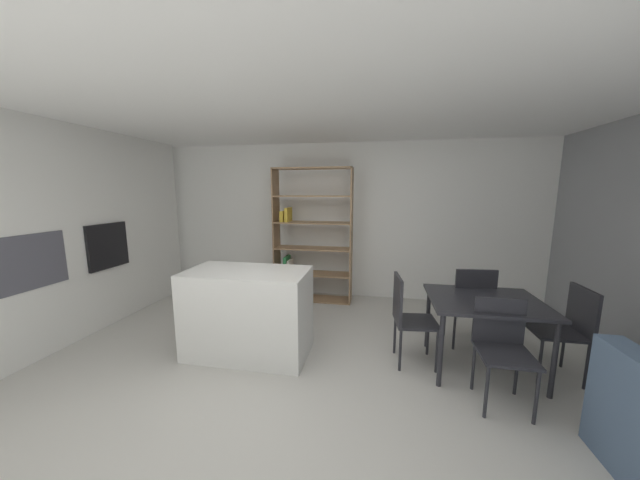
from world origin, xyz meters
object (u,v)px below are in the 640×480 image
at_px(built_in_oven, 108,246).
at_px(dining_table, 485,307).
at_px(dining_chair_island_side, 407,313).
at_px(open_bookshelf, 308,242).
at_px(dining_chair_window_side, 568,324).
at_px(kitchen_island, 248,312).
at_px(dining_chair_far, 471,301).
at_px(dining_chair_near, 502,341).

height_order(built_in_oven, dining_table, built_in_oven).
height_order(built_in_oven, dining_chair_island_side, built_in_oven).
bearing_deg(open_bookshelf, dining_table, -37.78).
relative_size(dining_table, dining_chair_island_side, 1.12).
relative_size(dining_table, dining_chair_window_side, 1.16).
relative_size(kitchen_island, dining_chair_window_side, 1.45).
xyz_separation_m(kitchen_island, dining_chair_window_side, (3.16, 0.13, 0.07)).
xyz_separation_m(dining_table, dining_chair_far, (0.01, 0.45, -0.11)).
distance_m(open_bookshelf, dining_chair_island_side, 2.23).
height_order(dining_table, dining_chair_near, dining_chair_near).
height_order(kitchen_island, open_bookshelf, open_bookshelf).
bearing_deg(dining_chair_far, dining_chair_island_side, 26.57).
xyz_separation_m(kitchen_island, dining_table, (2.42, 0.13, 0.19)).
relative_size(built_in_oven, dining_chair_far, 0.63).
height_order(open_bookshelf, dining_chair_window_side, open_bookshelf).
bearing_deg(built_in_oven, dining_chair_far, 2.30).
distance_m(built_in_oven, dining_table, 4.56).
xyz_separation_m(built_in_oven, dining_chair_island_side, (3.80, -0.28, -0.53)).
distance_m(kitchen_island, dining_table, 2.43).
distance_m(built_in_oven, dining_chair_far, 4.58).
height_order(kitchen_island, dining_chair_far, same).
relative_size(built_in_oven, dining_chair_island_side, 0.64).
xyz_separation_m(dining_chair_far, dining_chair_window_side, (0.73, -0.45, -0.01)).
xyz_separation_m(dining_chair_near, dining_chair_window_side, (0.74, 0.46, 0.01)).
relative_size(kitchen_island, dining_chair_near, 1.49).
xyz_separation_m(dining_chair_window_side, dining_chair_island_side, (-1.48, -0.01, 0.01)).
relative_size(open_bookshelf, dining_chair_far, 2.27).
height_order(open_bookshelf, dining_chair_far, open_bookshelf).
height_order(kitchen_island, dining_chair_near, kitchen_island).
distance_m(dining_chair_near, dining_chair_far, 0.91).
height_order(dining_chair_far, dining_chair_window_side, dining_chair_far).
xyz_separation_m(built_in_oven, dining_chair_window_side, (5.27, -0.27, -0.54)).
xyz_separation_m(built_in_oven, dining_chair_far, (4.54, 0.18, -0.52)).
relative_size(dining_table, dining_chair_far, 1.11).
bearing_deg(built_in_oven, kitchen_island, -10.59).
relative_size(dining_chair_far, dining_chair_island_side, 1.01).
distance_m(dining_chair_far, dining_chair_window_side, 0.86).
height_order(dining_chair_near, dining_chair_island_side, dining_chair_island_side).
relative_size(open_bookshelf, dining_chair_window_side, 2.38).
distance_m(dining_chair_window_side, dining_chair_island_side, 1.48).
bearing_deg(built_in_oven, dining_chair_island_side, -4.20).
height_order(built_in_oven, dining_chair_near, built_in_oven).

